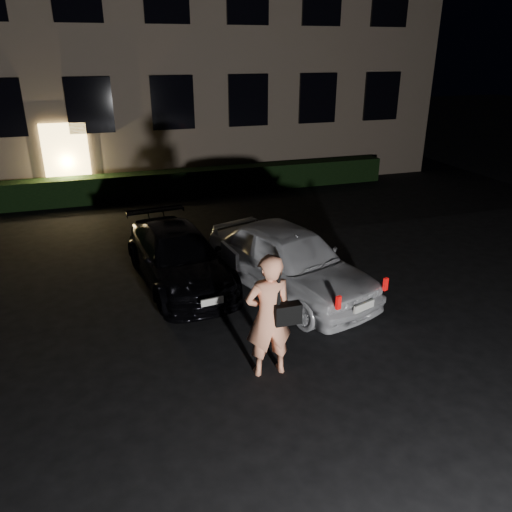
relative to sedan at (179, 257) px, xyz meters
name	(u,v)px	position (x,y,z in m)	size (l,w,h in m)	color
ground	(297,367)	(1.21, -3.67, -0.58)	(80.00, 80.00, 0.00)	black
building	(150,10)	(1.20, 11.31, 5.42)	(20.00, 8.11, 12.00)	#766654
hedge	(180,183)	(1.21, 6.83, -0.16)	(15.00, 0.70, 0.85)	black
sedan	(179,257)	(0.00, 0.00, 0.00)	(2.07, 4.18, 1.16)	black
hatch	(289,260)	(2.04, -1.17, 0.13)	(2.88, 4.45, 1.41)	silver
man	(269,316)	(0.73, -3.66, 0.41)	(0.81, 0.49, 1.98)	#FF9D73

